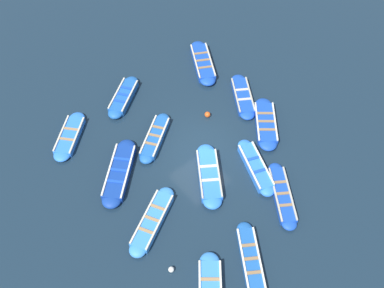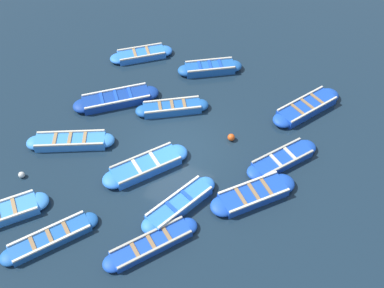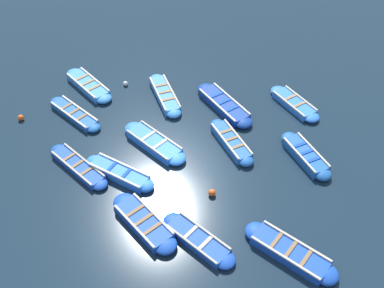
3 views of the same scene
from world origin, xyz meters
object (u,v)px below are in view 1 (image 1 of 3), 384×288
(buoy_yellow_far, at_px, (207,115))
(buoy_white_drifting, at_px, (171,269))
(boat_drifting, at_px, (282,195))
(boat_outer_right, at_px, (203,63))
(boat_bow_out, at_px, (243,96))
(boat_broadside, at_px, (256,167))
(boat_inner_gap, at_px, (124,97))
(boat_outer_left, at_px, (251,260))
(boat_tucked, at_px, (70,136))
(boat_stern_in, at_px, (152,221))
(boat_near_quay, at_px, (266,124))
(boat_mid_row, at_px, (155,138))
(boat_end_of_row, at_px, (209,175))
(boat_centre, at_px, (119,172))

(buoy_yellow_far, distance_m, buoy_white_drifting, 8.73)
(buoy_yellow_far, bearing_deg, boat_drifting, -95.53)
(boat_outer_right, bearing_deg, boat_drifting, -107.97)
(boat_bow_out, height_order, boat_broadside, boat_broadside)
(boat_broadside, bearing_deg, boat_bow_out, 53.92)
(boat_inner_gap, bearing_deg, boat_outer_left, -96.07)
(boat_tucked, distance_m, buoy_white_drifting, 8.92)
(boat_stern_in, distance_m, boat_near_quay, 8.00)
(boat_stern_in, bearing_deg, boat_inner_gap, 64.99)
(boat_mid_row, bearing_deg, boat_end_of_row, -79.97)
(boat_outer_right, relative_size, boat_bow_out, 1.14)
(boat_stern_in, bearing_deg, buoy_white_drifting, -107.66)
(boat_tucked, distance_m, boat_broadside, 9.58)
(boat_mid_row, xyz_separation_m, buoy_white_drifting, (-3.66, -6.01, -0.06))
(boat_end_of_row, distance_m, boat_outer_right, 7.89)
(boat_centre, bearing_deg, boat_outer_right, 22.06)
(boat_inner_gap, bearing_deg, boat_outer_right, -7.63)
(boat_drifting, height_order, buoy_white_drifting, boat_drifting)
(boat_inner_gap, relative_size, boat_near_quay, 0.94)
(boat_end_of_row, relative_size, boat_mid_row, 1.13)
(boat_centre, relative_size, boat_stern_in, 0.98)
(boat_stern_in, relative_size, buoy_white_drifting, 14.35)
(boat_centre, relative_size, boat_bow_out, 1.08)
(boat_drifting, height_order, boat_mid_row, boat_mid_row)
(boat_stern_in, distance_m, boat_bow_out, 8.91)
(boat_bow_out, bearing_deg, boat_outer_right, 89.37)
(boat_inner_gap, distance_m, boat_end_of_row, 6.88)
(buoy_yellow_far, relative_size, buoy_white_drifting, 1.23)
(boat_end_of_row, xyz_separation_m, boat_mid_row, (-0.62, 3.50, -0.00))
(boat_mid_row, height_order, boat_broadside, boat_broadside)
(boat_bow_out, relative_size, boat_mid_row, 1.04)
(boat_drifting, distance_m, buoy_white_drifting, 6.22)
(boat_centre, relative_size, boat_mid_row, 1.13)
(boat_outer_left, distance_m, boat_broadside, 4.78)
(boat_drifting, bearing_deg, boat_inner_gap, 102.36)
(boat_bow_out, bearing_deg, boat_tucked, 157.35)
(boat_centre, height_order, boat_mid_row, boat_centre)
(boat_drifting, height_order, boat_outer_right, boat_outer_right)
(boat_centre, distance_m, boat_mid_row, 2.67)
(boat_near_quay, height_order, buoy_white_drifting, boat_near_quay)
(boat_centre, relative_size, boat_broadside, 1.02)
(boat_outer_left, relative_size, boat_inner_gap, 1.09)
(boat_stern_in, height_order, boat_end_of_row, boat_end_of_row)
(boat_stern_in, height_order, buoy_white_drifting, boat_stern_in)
(boat_outer_left, distance_m, boat_drifting, 3.62)
(boat_outer_right, relative_size, boat_tucked, 1.25)
(boat_end_of_row, xyz_separation_m, boat_tucked, (-3.91, 6.41, -0.03))
(boat_mid_row, xyz_separation_m, buoy_yellow_far, (3.12, -0.51, -0.03))
(boat_drifting, height_order, buoy_yellow_far, boat_drifting)
(boat_end_of_row, bearing_deg, boat_broadside, -27.77)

